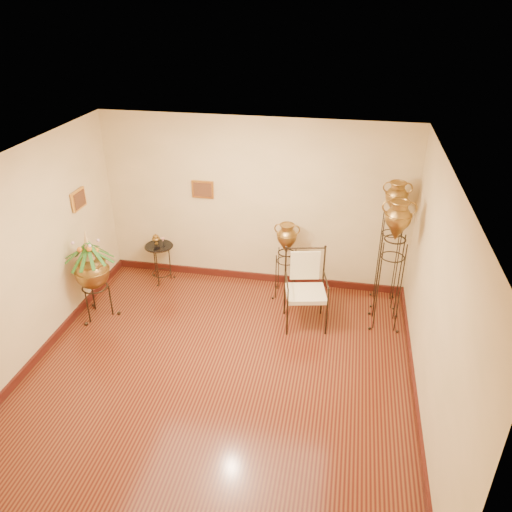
% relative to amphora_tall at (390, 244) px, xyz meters
% --- Properties ---
extents(ground, '(5.00, 5.00, 0.00)m').
position_rel_amphora_tall_xyz_m(ground, '(-2.15, -2.15, -1.05)').
color(ground, brown).
rests_on(ground, ground).
extents(room_shell, '(5.02, 5.02, 2.81)m').
position_rel_amphora_tall_xyz_m(room_shell, '(-2.16, -2.14, 0.68)').
color(room_shell, beige).
rests_on(room_shell, ground).
extents(amphora_tall, '(0.45, 0.45, 2.06)m').
position_rel_amphora_tall_xyz_m(amphora_tall, '(0.00, 0.00, 0.00)').
color(amphora_tall, black).
rests_on(amphora_tall, ground).
extents(amphora_mid, '(0.56, 0.56, 2.01)m').
position_rel_amphora_tall_xyz_m(amphora_mid, '(0.00, -0.58, -0.04)').
color(amphora_mid, black).
rests_on(amphora_mid, ground).
extents(amphora_short, '(0.52, 0.52, 1.30)m').
position_rel_amphora_tall_xyz_m(amphora_short, '(-1.56, -0.05, -0.41)').
color(amphora_short, black).
rests_on(amphora_short, ground).
extents(planter_urn, '(0.99, 0.99, 1.47)m').
position_rel_amphora_tall_xyz_m(planter_urn, '(-4.30, -1.19, -0.23)').
color(planter_urn, black).
rests_on(planter_urn, ground).
extents(armchair, '(0.77, 0.73, 1.17)m').
position_rel_amphora_tall_xyz_m(armchair, '(-1.17, -0.81, -0.47)').
color(armchair, black).
rests_on(armchair, ground).
extents(side_table, '(0.54, 0.54, 0.85)m').
position_rel_amphora_tall_xyz_m(side_table, '(-3.72, 0.00, -0.70)').
color(side_table, black).
rests_on(side_table, ground).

